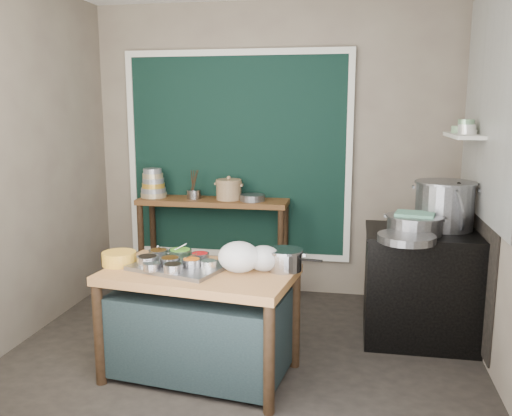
% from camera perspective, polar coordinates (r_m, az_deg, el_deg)
% --- Properties ---
extents(floor, '(3.50, 3.00, 0.02)m').
position_cam_1_polar(floor, '(4.20, -1.49, -15.29)').
color(floor, '#2A2420').
rests_on(floor, ground).
extents(back_wall, '(3.50, 0.02, 2.80)m').
position_cam_1_polar(back_wall, '(5.28, 1.83, 5.99)').
color(back_wall, '#766B5B').
rests_on(back_wall, floor).
extents(left_wall, '(0.02, 3.00, 2.80)m').
position_cam_1_polar(left_wall, '(4.51, -24.11, 4.28)').
color(left_wall, '#766B5B').
rests_on(left_wall, floor).
extents(right_wall, '(0.02, 3.00, 2.80)m').
position_cam_1_polar(right_wall, '(3.85, 25.04, 3.26)').
color(right_wall, '#766B5B').
rests_on(right_wall, floor).
extents(curtain_panel, '(2.10, 0.02, 1.90)m').
position_cam_1_polar(curtain_panel, '(5.31, -2.00, 5.47)').
color(curtain_panel, black).
rests_on(curtain_panel, back_wall).
extents(curtain_frame, '(2.22, 0.03, 2.02)m').
position_cam_1_polar(curtain_frame, '(5.30, -2.02, 5.47)').
color(curtain_frame, beige).
rests_on(curtain_frame, back_wall).
extents(tile_panel, '(0.02, 1.70, 1.70)m').
position_cam_1_polar(tile_panel, '(4.35, 23.38, 10.08)').
color(tile_panel, '#B2B2AA').
rests_on(tile_panel, right_wall).
extents(soot_patch, '(0.01, 1.30, 1.30)m').
position_cam_1_polar(soot_patch, '(4.59, 22.12, -4.38)').
color(soot_patch, black).
rests_on(soot_patch, right_wall).
extents(wall_shelf, '(0.22, 0.70, 0.03)m').
position_cam_1_polar(wall_shelf, '(4.63, 21.07, 7.12)').
color(wall_shelf, beige).
rests_on(wall_shelf, right_wall).
extents(prep_table, '(1.33, 0.88, 0.75)m').
position_cam_1_polar(prep_table, '(3.78, -5.89, -11.98)').
color(prep_table, '#966136').
rests_on(prep_table, floor).
extents(back_counter, '(1.45, 0.40, 0.95)m').
position_cam_1_polar(back_counter, '(5.33, -4.48, -4.10)').
color(back_counter, brown).
rests_on(back_counter, floor).
extents(stove_block, '(0.90, 0.68, 0.85)m').
position_cam_1_polar(stove_block, '(4.51, 17.22, -7.98)').
color(stove_block, black).
rests_on(stove_block, floor).
extents(stove_top, '(0.92, 0.69, 0.03)m').
position_cam_1_polar(stove_top, '(4.39, 17.54, -2.53)').
color(stove_top, black).
rests_on(stove_top, stove_block).
extents(condiment_tray, '(0.70, 0.59, 0.03)m').
position_cam_1_polar(condiment_tray, '(3.72, -8.06, -6.08)').
color(condiment_tray, gray).
rests_on(condiment_tray, prep_table).
extents(condiment_bowls, '(0.55, 0.45, 0.06)m').
position_cam_1_polar(condiment_bowls, '(3.73, -8.63, -5.40)').
color(condiment_bowls, gray).
rests_on(condiment_bowls, condiment_tray).
extents(yellow_basin, '(0.30, 0.30, 0.09)m').
position_cam_1_polar(yellow_basin, '(3.87, -14.21, -5.16)').
color(yellow_basin, '#C57B2F').
rests_on(yellow_basin, prep_table).
extents(saucepan, '(0.29, 0.29, 0.14)m').
position_cam_1_polar(saucepan, '(3.63, 2.97, -5.45)').
color(saucepan, gray).
rests_on(saucepan, prep_table).
extents(plastic_bag_a, '(0.29, 0.25, 0.21)m').
position_cam_1_polar(plastic_bag_a, '(3.57, -1.81, -5.17)').
color(plastic_bag_a, white).
rests_on(plastic_bag_a, prep_table).
extents(plastic_bag_b, '(0.27, 0.25, 0.17)m').
position_cam_1_polar(plastic_bag_b, '(3.61, 0.82, -5.32)').
color(plastic_bag_b, white).
rests_on(plastic_bag_b, prep_table).
extents(bowl_stack, '(0.25, 0.25, 0.28)m').
position_cam_1_polar(bowl_stack, '(5.40, -10.76, 2.42)').
color(bowl_stack, tan).
rests_on(bowl_stack, back_counter).
extents(utensil_cup, '(0.17, 0.17, 0.09)m').
position_cam_1_polar(utensil_cup, '(5.27, -6.54, 1.46)').
color(utensil_cup, gray).
rests_on(utensil_cup, back_counter).
extents(ceramic_crock, '(0.32, 0.32, 0.17)m').
position_cam_1_polar(ceramic_crock, '(5.18, -2.88, 1.85)').
color(ceramic_crock, '#92734F').
rests_on(ceramic_crock, back_counter).
extents(wide_bowl, '(0.31, 0.31, 0.06)m').
position_cam_1_polar(wide_bowl, '(5.11, -0.38, 1.09)').
color(wide_bowl, gray).
rests_on(wide_bowl, back_counter).
extents(stock_pot, '(0.56, 0.56, 0.37)m').
position_cam_1_polar(stock_pot, '(4.49, 19.22, 0.29)').
color(stock_pot, gray).
rests_on(stock_pot, stove_top).
extents(pot_lid, '(0.16, 0.40, 0.38)m').
position_cam_1_polar(pot_lid, '(4.40, 20.16, 0.05)').
color(pot_lid, gray).
rests_on(pot_lid, stove_top).
extents(steamer, '(0.54, 0.54, 0.14)m').
position_cam_1_polar(steamer, '(4.25, 16.33, -1.69)').
color(steamer, gray).
rests_on(steamer, stove_top).
extents(green_cloth, '(0.32, 0.27, 0.02)m').
position_cam_1_polar(green_cloth, '(4.24, 16.39, -0.62)').
color(green_cloth, '#599581').
rests_on(green_cloth, steamer).
extents(shallow_pan, '(0.54, 0.54, 0.05)m').
position_cam_1_polar(shallow_pan, '(3.99, 15.56, -3.08)').
color(shallow_pan, gray).
rests_on(shallow_pan, stove_top).
extents(shelf_bowl_stack, '(0.14, 0.14, 0.11)m').
position_cam_1_polar(shelf_bowl_stack, '(4.56, 21.29, 7.92)').
color(shelf_bowl_stack, silver).
rests_on(shelf_bowl_stack, wall_shelf).
extents(shelf_bowl_green, '(0.18, 0.18, 0.05)m').
position_cam_1_polar(shelf_bowl_green, '(4.77, 20.78, 7.74)').
color(shelf_bowl_green, gray).
rests_on(shelf_bowl_green, wall_shelf).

